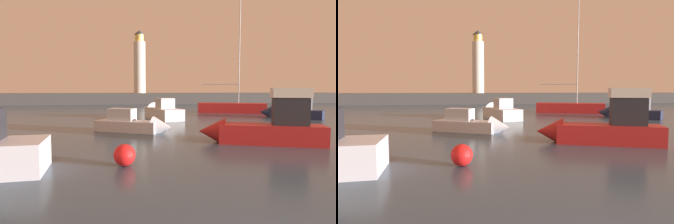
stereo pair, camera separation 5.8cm
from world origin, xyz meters
The scene contains 9 objects.
ground_plane centered at (0.00, 29.16, 0.00)m, with size 220.00×220.00×0.00m, color #384C60.
breakwater centered at (0.00, 58.32, 1.12)m, with size 90.73×5.61×2.24m, color #423F3D.
lighthouse centered at (0.57, 58.32, 8.35)m, with size 2.41×2.41×12.89m.
motorboat_0 centered at (-1.94, 18.01, 0.55)m, with size 5.75×3.92×1.96m.
motorboat_1 centered at (4.86, 12.46, 0.92)m, with size 6.99×3.99×3.35m.
motorboat_2 centered at (0.96, 27.79, 0.69)m, with size 3.84×7.45×2.53m.
motorboat_3 centered at (14.60, 25.88, 0.67)m, with size 5.79×5.64×2.48m.
sailboat_moored centered at (11.04, 33.11, 0.69)m, with size 8.79×5.40×14.81m.
mooring_buoy centered at (-2.79, 8.73, 0.44)m, with size 0.88×0.88×0.88m, color red.
Camera 2 is at (-2.75, -2.79, 3.05)m, focal length 31.10 mm.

